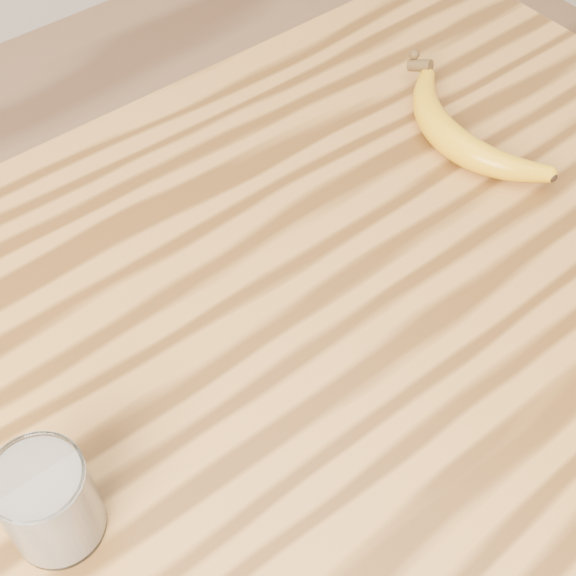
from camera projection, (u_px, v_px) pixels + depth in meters
table at (312, 361)px, 0.96m from camera, size 1.20×0.80×0.90m
smoothie_glass at (49, 502)px, 0.66m from camera, size 0.08×0.08×0.10m
banana at (449, 139)px, 0.98m from camera, size 0.15×0.34×0.04m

